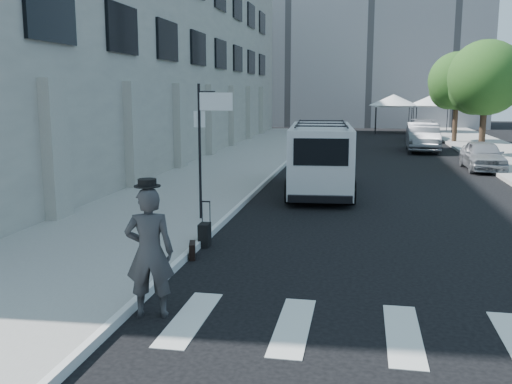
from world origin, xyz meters
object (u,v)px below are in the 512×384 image
at_px(briefcase, 192,250).
at_px(suitcase, 205,235).
at_px(parked_car_b, 423,137).
at_px(cargo_van, 321,158).
at_px(parked_car_a, 483,155).
at_px(businessman, 149,252).
at_px(parked_car_c, 423,130).

distance_m(briefcase, suitcase, 0.96).
bearing_deg(suitcase, parked_car_b, 71.84).
xyz_separation_m(briefcase, cargo_van, (2.04, 8.45, 1.03)).
distance_m(cargo_van, parked_car_a, 9.62).
bearing_deg(parked_car_b, businessman, -102.29).
relative_size(briefcase, parked_car_b, 0.09).
relative_size(cargo_van, parked_car_b, 1.25).
bearing_deg(cargo_van, suitcase, -109.43).
relative_size(suitcase, cargo_van, 0.16).
bearing_deg(briefcase, parked_car_b, 58.37).
distance_m(businessman, cargo_van, 11.69).
distance_m(businessman, briefcase, 3.23).
relative_size(businessman, briefcase, 4.65).
distance_m(businessman, suitcase, 4.14).
relative_size(parked_car_a, parked_car_b, 0.77).
xyz_separation_m(cargo_van, parked_car_a, (6.66, 6.93, -0.54)).
bearing_deg(parked_car_a, parked_car_c, 93.71).
xyz_separation_m(parked_car_a, parked_car_b, (-1.80, 7.94, 0.16)).
bearing_deg(parked_car_b, parked_car_a, -75.43).
relative_size(parked_car_a, parked_car_c, 0.77).
xyz_separation_m(briefcase, suitcase, (-0.00, 0.96, 0.10)).
relative_size(briefcase, suitcase, 0.43).
bearing_deg(parked_car_a, businessman, -114.64).
distance_m(businessman, parked_car_c, 34.61).
bearing_deg(parked_car_c, briefcase, -100.07).
xyz_separation_m(cargo_van, parked_car_b, (4.86, 14.87, -0.37)).
distance_m(parked_car_b, parked_car_c, 7.43).
bearing_deg(parked_car_a, cargo_van, -133.98).
xyz_separation_m(suitcase, parked_car_c, (7.67, 29.75, 0.46)).
relative_size(briefcase, cargo_van, 0.07).
bearing_deg(cargo_van, parked_car_a, 41.98).
bearing_deg(briefcase, parked_car_c, 60.82).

